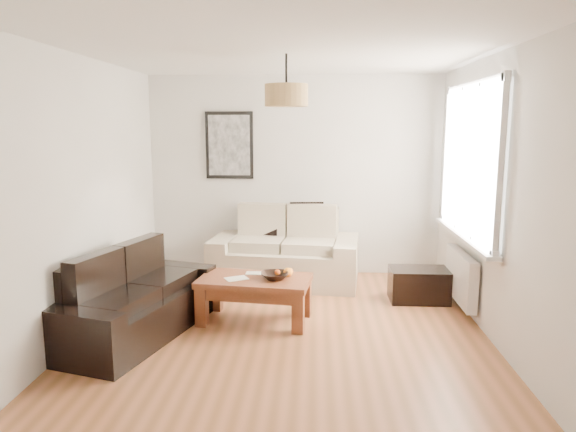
# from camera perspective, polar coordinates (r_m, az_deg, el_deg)

# --- Properties ---
(floor) EXTENTS (4.50, 4.50, 0.00)m
(floor) POSITION_cam_1_polar(r_m,az_deg,el_deg) (5.04, -0.36, -13.02)
(floor) COLOR brown
(floor) RESTS_ON ground
(ceiling) EXTENTS (3.80, 4.50, 0.00)m
(ceiling) POSITION_cam_1_polar(r_m,az_deg,el_deg) (4.69, -0.40, 17.68)
(ceiling) COLOR white
(ceiling) RESTS_ON floor
(wall_back) EXTENTS (3.80, 0.04, 2.60)m
(wall_back) POSITION_cam_1_polar(r_m,az_deg,el_deg) (6.93, 0.71, 4.36)
(wall_back) COLOR silver
(wall_back) RESTS_ON floor
(wall_front) EXTENTS (3.80, 0.04, 2.60)m
(wall_front) POSITION_cam_1_polar(r_m,az_deg,el_deg) (2.49, -3.41, -5.49)
(wall_front) COLOR silver
(wall_front) RESTS_ON floor
(wall_left) EXTENTS (0.04, 4.50, 2.60)m
(wall_left) POSITION_cam_1_polar(r_m,az_deg,el_deg) (5.17, -21.93, 1.79)
(wall_left) COLOR silver
(wall_left) RESTS_ON floor
(wall_right) EXTENTS (0.04, 4.50, 2.60)m
(wall_right) POSITION_cam_1_polar(r_m,az_deg,el_deg) (4.96, 22.10, 1.47)
(wall_right) COLOR silver
(wall_right) RESTS_ON floor
(window_bay) EXTENTS (0.14, 1.90, 1.60)m
(window_bay) POSITION_cam_1_polar(r_m,az_deg,el_deg) (5.68, 19.30, 5.65)
(window_bay) COLOR white
(window_bay) RESTS_ON wall_right
(radiator) EXTENTS (0.10, 0.90, 0.52)m
(radiator) POSITION_cam_1_polar(r_m,az_deg,el_deg) (5.87, 18.25, -6.28)
(radiator) COLOR white
(radiator) RESTS_ON wall_right
(poster) EXTENTS (0.62, 0.04, 0.87)m
(poster) POSITION_cam_1_polar(r_m,az_deg,el_deg) (6.96, -6.37, 7.63)
(poster) COLOR black
(poster) RESTS_ON wall_back
(pendant_shade) EXTENTS (0.40, 0.40, 0.20)m
(pendant_shade) POSITION_cam_1_polar(r_m,az_deg,el_deg) (4.96, -0.18, 12.96)
(pendant_shade) COLOR tan
(pendant_shade) RESTS_ON ceiling
(loveseat_cream) EXTENTS (1.90, 1.17, 0.90)m
(loveseat_cream) POSITION_cam_1_polar(r_m,az_deg,el_deg) (6.61, -0.32, -3.40)
(loveseat_cream) COLOR beige
(loveseat_cream) RESTS_ON floor
(sofa_leather) EXTENTS (1.31, 1.92, 0.76)m
(sofa_leather) POSITION_cam_1_polar(r_m,az_deg,el_deg) (5.21, -16.43, -8.24)
(sofa_leather) COLOR black
(sofa_leather) RESTS_ON floor
(coffee_table) EXTENTS (1.17, 0.74, 0.45)m
(coffee_table) POSITION_cam_1_polar(r_m,az_deg,el_deg) (5.38, -3.61, -9.01)
(coffee_table) COLOR brown
(coffee_table) RESTS_ON floor
(ottoman) EXTENTS (0.65, 0.42, 0.37)m
(ottoman) POSITION_cam_1_polar(r_m,az_deg,el_deg) (6.15, 14.00, -7.26)
(ottoman) COLOR black
(ottoman) RESTS_ON floor
(cushion_left) EXTENTS (0.42, 0.21, 0.40)m
(cushion_left) POSITION_cam_1_polar(r_m,az_deg,el_deg) (6.78, -2.61, -0.39)
(cushion_left) COLOR black
(cushion_left) RESTS_ON loveseat_cream
(cushion_right) EXTENTS (0.44, 0.17, 0.43)m
(cushion_right) POSITION_cam_1_polar(r_m,az_deg,el_deg) (6.75, 2.04, -0.33)
(cushion_right) COLOR black
(cushion_right) RESTS_ON loveseat_cream
(fruit_bowl) EXTENTS (0.30, 0.30, 0.07)m
(fruit_bowl) POSITION_cam_1_polar(r_m,az_deg,el_deg) (5.25, -1.44, -6.48)
(fruit_bowl) COLOR black
(fruit_bowl) RESTS_ON coffee_table
(orange_a) EXTENTS (0.11, 0.11, 0.09)m
(orange_a) POSITION_cam_1_polar(r_m,az_deg,el_deg) (5.34, -0.01, -6.12)
(orange_a) COLOR orange
(orange_a) RESTS_ON fruit_bowl
(orange_b) EXTENTS (0.09, 0.09, 0.07)m
(orange_b) POSITION_cam_1_polar(r_m,az_deg,el_deg) (5.37, 0.17, -6.04)
(orange_b) COLOR #DD5A12
(orange_b) RESTS_ON fruit_bowl
(orange_c) EXTENTS (0.07, 0.07, 0.06)m
(orange_c) POSITION_cam_1_polar(r_m,az_deg,el_deg) (5.34, -1.16, -6.12)
(orange_c) COLOR #FF5E15
(orange_c) RESTS_ON fruit_bowl
(papers) EXTENTS (0.26, 0.24, 0.01)m
(papers) POSITION_cam_1_polar(r_m,az_deg,el_deg) (5.29, -5.61, -6.76)
(papers) COLOR white
(papers) RESTS_ON coffee_table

